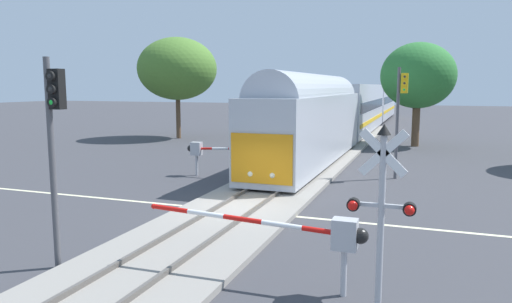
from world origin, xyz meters
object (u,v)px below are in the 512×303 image
object	(u,v)px
crossing_gate_far	(205,150)
elm_centre_background	(418,76)
crossing_signal_mast	(381,201)
traffic_signal_median	(54,129)
crossing_gate_near	(319,233)
pine_left_background	(177,69)
commuter_train	(357,107)
traffic_signal_far_side	(401,105)

from	to	relation	value
crossing_gate_far	elm_centre_background	bearing A→B (deg)	59.39
crossing_signal_mast	traffic_signal_median	distance (m)	8.14
crossing_gate_near	crossing_signal_mast	bearing A→B (deg)	-26.11
elm_centre_background	crossing_gate_near	bearing A→B (deg)	-92.70
crossing_gate_far	elm_centre_background	world-z (taller)	elm_centre_background
elm_centre_background	pine_left_background	size ratio (longest dim) A/B	0.89
crossing_gate_near	traffic_signal_median	distance (m)	7.07
commuter_train	crossing_gate_near	bearing A→B (deg)	-83.36
crossing_gate_near	traffic_signal_median	bearing A→B (deg)	-172.47
elm_centre_background	crossing_gate_far	bearing A→B (deg)	-120.61
crossing_signal_mast	traffic_signal_far_side	xyz separation A→B (m)	(-0.49, 15.47, 1.36)
crossing_gate_near	crossing_gate_far	size ratio (longest dim) A/B	1.06
commuter_train	crossing_signal_mast	world-z (taller)	commuter_train
crossing_signal_mast	crossing_gate_far	size ratio (longest dim) A/B	0.77
crossing_signal_mast	traffic_signal_median	bearing A→B (deg)	-178.64
crossing_signal_mast	crossing_gate_far	world-z (taller)	crossing_signal_mast
commuter_train	crossing_gate_far	xyz separation A→B (m)	(-4.42, -25.18, -1.33)
traffic_signal_median	traffic_signal_far_side	bearing A→B (deg)	64.27
commuter_train	traffic_signal_far_side	xyz separation A→B (m)	(5.25, -22.53, 1.07)
crossing_gate_near	traffic_signal_median	size ratio (longest dim) A/B	1.01
crossing_signal_mast	elm_centre_background	xyz separation A→B (m)	(-0.02, 29.97, 3.10)
crossing_gate_near	crossing_gate_far	xyz separation A→B (m)	(-8.76, 12.14, -0.00)
crossing_gate_near	traffic_signal_far_side	world-z (taller)	traffic_signal_far_side
commuter_train	pine_left_background	size ratio (longest dim) A/B	6.79
crossing_gate_near	crossing_signal_mast	xyz separation A→B (m)	(1.40, -0.69, 1.03)
traffic_signal_far_side	elm_centre_background	distance (m)	14.60
commuter_train	traffic_signal_median	xyz separation A→B (m)	(-2.29, -38.19, 0.93)
crossing_signal_mast	elm_centre_background	bearing A→B (deg)	90.04
commuter_train	traffic_signal_far_side	distance (m)	23.16
crossing_gate_near	elm_centre_background	world-z (taller)	elm_centre_background
commuter_train	elm_centre_background	distance (m)	10.26
pine_left_background	elm_centre_background	bearing A→B (deg)	3.30
crossing_signal_mast	elm_centre_background	size ratio (longest dim) A/B	0.49
crossing_signal_mast	pine_left_background	size ratio (longest dim) A/B	0.44
traffic_signal_median	crossing_gate_near	bearing A→B (deg)	7.53
commuter_train	elm_centre_background	size ratio (longest dim) A/B	7.60
crossing_gate_near	elm_centre_background	bearing A→B (deg)	87.30
pine_left_background	crossing_signal_mast	bearing A→B (deg)	-54.41
traffic_signal_median	elm_centre_background	xyz separation A→B (m)	(8.02, 30.16, 1.88)
crossing_gate_far	traffic_signal_median	bearing A→B (deg)	-80.73
crossing_gate_far	traffic_signal_far_side	world-z (taller)	traffic_signal_far_side
crossing_gate_far	commuter_train	bearing A→B (deg)	80.05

